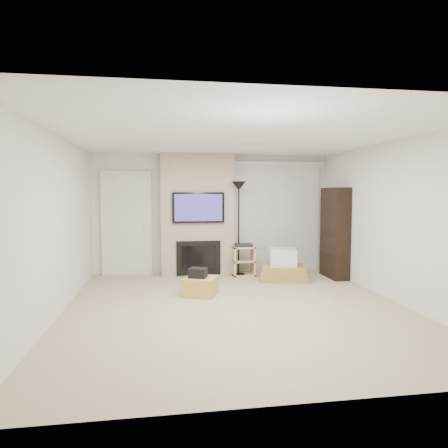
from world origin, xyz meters
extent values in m
cube|color=tan|center=(0.00, 0.00, 0.00)|extent=(5.00, 5.50, 0.00)
cube|color=white|center=(0.00, 0.00, 2.50)|extent=(5.00, 5.50, 0.00)
cube|color=silver|center=(0.00, 2.75, 1.25)|extent=(5.00, 0.00, 2.50)
cube|color=silver|center=(0.00, -2.75, 1.25)|extent=(5.00, 0.00, 2.50)
cube|color=silver|center=(-2.50, 0.00, 1.25)|extent=(0.00, 5.50, 2.50)
cube|color=silver|center=(2.50, 0.00, 1.25)|extent=(0.00, 5.50, 2.50)
cube|color=silver|center=(0.40, 0.80, 2.50)|extent=(0.35, 0.18, 0.01)
cube|color=tan|center=(-0.46, 0.80, 0.15)|extent=(0.65, 0.65, 0.30)
cube|color=black|center=(-0.50, 0.77, 0.38)|extent=(0.34, 0.31, 0.16)
cube|color=tan|center=(-0.35, 2.55, 1.25)|extent=(1.50, 0.40, 2.50)
cube|color=black|center=(-0.35, 2.32, 1.40)|extent=(1.05, 0.06, 0.62)
cube|color=navy|center=(-0.35, 2.29, 1.40)|extent=(0.96, 0.00, 0.54)
cube|color=black|center=(-0.35, 2.34, 0.37)|extent=(0.90, 0.04, 0.70)
cube|color=black|center=(-0.35, 2.32, 0.37)|extent=(0.70, 0.02, 0.50)
cube|color=silver|center=(-1.80, 2.71, 1.07)|extent=(1.02, 0.08, 2.14)
cube|color=beige|center=(-1.80, 2.72, 1.02)|extent=(0.90, 0.05, 2.05)
cylinder|color=silver|center=(-1.46, 2.67, 1.00)|extent=(0.07, 0.06, 0.07)
cube|color=silver|center=(1.40, 2.69, 2.33)|extent=(1.98, 0.10, 0.08)
cube|color=silver|center=(1.40, 2.70, 1.15)|extent=(1.90, 0.03, 2.29)
cylinder|color=black|center=(0.47, 2.26, 0.02)|extent=(0.29, 0.29, 0.03)
cylinder|color=black|center=(0.47, 2.26, 0.92)|extent=(0.03, 0.03, 1.80)
cone|color=black|center=(0.47, 2.26, 1.84)|extent=(0.29, 0.29, 0.18)
cube|color=#DEBE8A|center=(0.36, 2.26, 0.30)|extent=(0.04, 0.38, 0.60)
cube|color=#DEBE8A|center=(0.77, 2.26, 0.30)|extent=(0.04, 0.38, 0.60)
cube|color=#DEBE8A|center=(0.57, 2.26, 0.01)|extent=(0.45, 0.38, 0.03)
cube|color=#DEBE8A|center=(0.57, 2.26, 0.30)|extent=(0.45, 0.38, 0.03)
cube|color=#DEBE8A|center=(0.57, 2.26, 0.58)|extent=(0.45, 0.38, 0.03)
cube|color=black|center=(0.57, 2.26, 0.63)|extent=(0.35, 0.25, 0.06)
cube|color=#A68044|center=(1.24, 1.72, 0.05)|extent=(1.05, 0.88, 0.10)
cube|color=#A68044|center=(1.24, 1.72, 0.15)|extent=(0.99, 0.82, 0.09)
cube|color=#A68044|center=(1.24, 1.72, 0.23)|extent=(0.94, 0.77, 0.09)
cube|color=silver|center=(1.24, 1.72, 0.45)|extent=(0.59, 0.55, 0.34)
cube|color=black|center=(2.34, 1.80, 0.90)|extent=(0.30, 0.80, 1.80)
cube|color=black|center=(2.32, 1.80, 0.45)|extent=(0.26, 0.72, 0.02)
cube|color=black|center=(2.32, 1.80, 0.90)|extent=(0.26, 0.72, 0.02)
cube|color=black|center=(2.32, 1.80, 1.35)|extent=(0.26, 0.72, 0.02)
camera|label=1|loc=(-1.07, -5.70, 1.69)|focal=32.00mm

